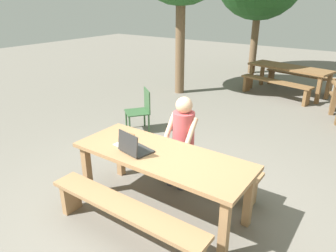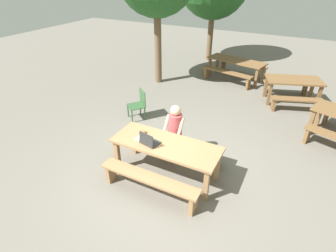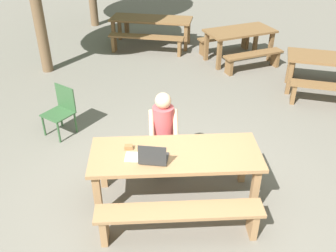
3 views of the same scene
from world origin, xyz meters
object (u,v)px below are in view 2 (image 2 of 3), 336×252
Objects in this scene: person_seated at (175,128)px; picnic_table_mid at (293,83)px; picnic_table_front at (166,148)px; plastic_chair at (139,104)px; small_pouch at (143,132)px; laptop at (149,141)px; picnic_table_distant at (236,63)px.

person_seated is 4.75m from picnic_table_mid.
picnic_table_front is 2.58m from plastic_chair.
person_seated reaches higher than small_pouch.
picnic_table_mid is at bearing 62.27° from small_pouch.
laptop is 6.34m from picnic_table_distant.
picnic_table_distant is (-0.21, 6.17, -0.03)m from picnic_table_front.
small_pouch is at bearing -137.11° from picnic_table_mid.
plastic_chair is at bearing -41.35° from laptop.
person_seated reaches higher than picnic_table_distant.
picnic_table_distant is at bearing 91.94° from picnic_table_front.
small_pouch is (-0.31, 0.29, -0.04)m from laptop.
picnic_table_mid is (3.75, 3.13, 0.21)m from plastic_chair.
picnic_table_front is 0.96× the size of picnic_table_distant.
laptop is at bearing -14.15° from plastic_chair.
picnic_table_front is 21.03× the size of small_pouch.
picnic_table_mid is at bearing 77.60° from plastic_chair.
laptop is 0.17× the size of picnic_table_distant.
laptop reaches higher than picnic_table_mid.
picnic_table_distant is (-2.14, 1.24, -0.01)m from picnic_table_mid.
laptop is 0.83m from person_seated.
picnic_table_distant is at bearing 107.49° from plastic_chair.
person_seated is (0.16, 0.81, -0.09)m from laptop.
plastic_chair is at bearing -159.59° from picnic_table_mid.
laptop reaches higher than picnic_table_distant.
picnic_table_front is 2.60× the size of plastic_chair.
picnic_table_mid is at bearing -17.01° from picnic_table_distant.
picnic_table_front is at bearing -139.62° from laptop.
person_seated is at bearing -90.54° from laptop.
small_pouch is 6.06m from picnic_table_distant.
laptop is at bearing -42.44° from small_pouch.
small_pouch is 0.08× the size of person_seated.
plastic_chair reaches higher than picnic_table_front.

